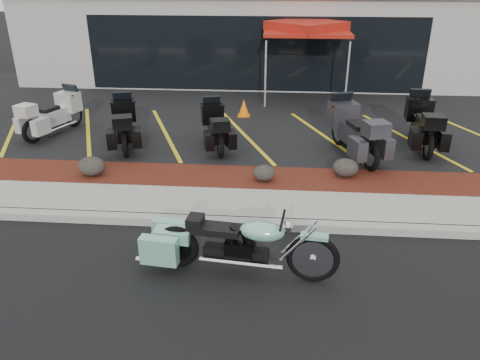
# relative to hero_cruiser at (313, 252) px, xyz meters

# --- Properties ---
(ground) EXTENTS (90.00, 90.00, 0.00)m
(ground) POSITION_rel_hero_cruiser_xyz_m (-1.46, 0.64, -0.52)
(ground) COLOR black
(ground) RESTS_ON ground
(curb) EXTENTS (24.00, 0.25, 0.15)m
(curb) POSITION_rel_hero_cruiser_xyz_m (-1.46, 1.54, -0.45)
(curb) COLOR gray
(curb) RESTS_ON ground
(sidewalk) EXTENTS (24.00, 1.20, 0.15)m
(sidewalk) POSITION_rel_hero_cruiser_xyz_m (-1.46, 2.24, -0.45)
(sidewalk) COLOR gray
(sidewalk) RESTS_ON ground
(mulch_bed) EXTENTS (24.00, 1.20, 0.16)m
(mulch_bed) POSITION_rel_hero_cruiser_xyz_m (-1.46, 3.44, -0.44)
(mulch_bed) COLOR #3D120E
(mulch_bed) RESTS_ON ground
(upper_lot) EXTENTS (26.00, 9.60, 0.15)m
(upper_lot) POSITION_rel_hero_cruiser_xyz_m (-1.46, 8.84, -0.45)
(upper_lot) COLOR black
(upper_lot) RESTS_ON ground
(dealership_building) EXTENTS (18.00, 8.16, 4.00)m
(dealership_building) POSITION_rel_hero_cruiser_xyz_m (-1.46, 15.11, 1.48)
(dealership_building) COLOR gray
(dealership_building) RESTS_ON ground
(boulder_left) EXTENTS (0.60, 0.50, 0.42)m
(boulder_left) POSITION_rel_hero_cruiser_xyz_m (-4.59, 3.25, -0.15)
(boulder_left) COLOR black
(boulder_left) RESTS_ON mulch_bed
(boulder_mid) EXTENTS (0.49, 0.41, 0.34)m
(boulder_mid) POSITION_rel_hero_cruiser_xyz_m (-0.83, 3.28, -0.19)
(boulder_mid) COLOR black
(boulder_mid) RESTS_ON mulch_bed
(boulder_right) EXTENTS (0.56, 0.47, 0.40)m
(boulder_right) POSITION_rel_hero_cruiser_xyz_m (0.93, 3.64, -0.16)
(boulder_right) COLOR black
(boulder_right) RESTS_ON mulch_bed
(hero_cruiser) EXTENTS (3.04, 1.09, 1.05)m
(hero_cruiser) POSITION_rel_hero_cruiser_xyz_m (0.00, 0.00, 0.00)
(hero_cruiser) COLOR #7ABEAA
(hero_cruiser) RESTS_ON ground
(touring_white) EXTENTS (1.46, 2.26, 1.23)m
(touring_white) POSITION_rel_hero_cruiser_xyz_m (-6.37, 6.61, 0.24)
(touring_white) COLOR silver
(touring_white) RESTS_ON upper_lot
(touring_black_front) EXTENTS (1.40, 2.27, 1.24)m
(touring_black_front) POSITION_rel_hero_cruiser_xyz_m (-4.64, 5.85, 0.24)
(touring_black_front) COLOR black
(touring_black_front) RESTS_ON upper_lot
(touring_black_mid) EXTENTS (1.26, 2.12, 1.16)m
(touring_black_mid) POSITION_rel_hero_cruiser_xyz_m (-2.30, 5.91, 0.20)
(touring_black_mid) COLOR black
(touring_black_mid) RESTS_ON upper_lot
(touring_grey) EXTENTS (1.58, 2.53, 1.38)m
(touring_grey) POSITION_rel_hero_cruiser_xyz_m (1.00, 5.67, 0.32)
(touring_grey) COLOR #2B2A2F
(touring_grey) RESTS_ON upper_lot
(touring_black_rear) EXTENTS (1.03, 2.34, 1.33)m
(touring_black_rear) POSITION_rel_hero_cruiser_xyz_m (3.10, 6.43, 0.29)
(touring_black_rear) COLOR black
(touring_black_rear) RESTS_ON upper_lot
(traffic_cone) EXTENTS (0.45, 0.45, 0.51)m
(traffic_cone) POSITION_rel_hero_cruiser_xyz_m (-1.61, 8.05, -0.12)
(traffic_cone) COLOR orange
(traffic_cone) RESTS_ON upper_lot
(popup_canopy) EXTENTS (3.31, 3.31, 2.57)m
(popup_canopy) POSITION_rel_hero_cruiser_xyz_m (0.29, 10.40, 1.95)
(popup_canopy) COLOR silver
(popup_canopy) RESTS_ON upper_lot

